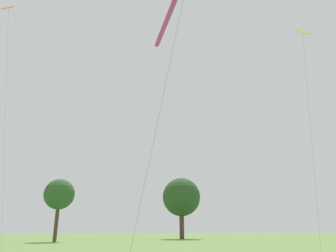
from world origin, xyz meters
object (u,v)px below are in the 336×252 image
object	(u,v)px
small_kite_tiny_distant	(8,23)
small_kite_triangle_green	(303,41)
tree_oak_right	(181,197)
tree_oak_left	(59,195)

from	to	relation	value
small_kite_tiny_distant	small_kite_triangle_green	distance (m)	21.58
small_kite_tiny_distant	tree_oak_right	bearing A→B (deg)	146.66
small_kite_tiny_distant	small_kite_triangle_green	bearing A→B (deg)	74.74
small_kite_triangle_green	small_kite_tiny_distant	bearing A→B (deg)	-141.35
small_kite_triangle_green	tree_oak_right	world-z (taller)	small_kite_triangle_green
small_kite_tiny_distant	small_kite_triangle_green	world-z (taller)	small_kite_tiny_distant
tree_oak_right	tree_oak_left	size ratio (longest dim) A/B	1.28
small_kite_tiny_distant	tree_oak_left	distance (m)	29.64
small_kite_triangle_green	tree_oak_left	world-z (taller)	small_kite_triangle_green
small_kite_tiny_distant	tree_oak_left	world-z (taller)	small_kite_tiny_distant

